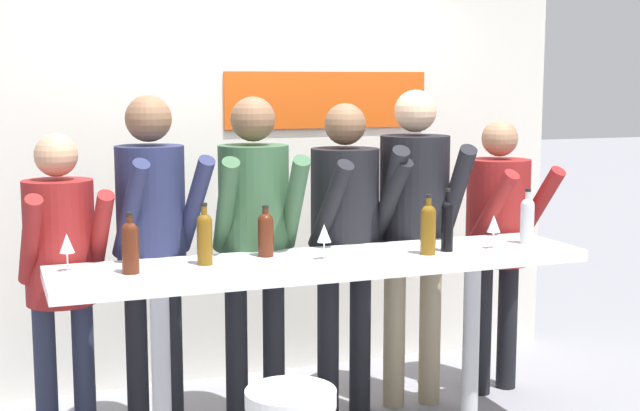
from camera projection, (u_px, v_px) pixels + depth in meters
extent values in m
cube|color=silver|center=(249.00, 174.00, 5.65)|extent=(4.28, 0.10, 2.59)
cube|color=#DB5114|center=(328.00, 100.00, 5.71)|extent=(1.37, 0.02, 0.36)
cube|color=white|center=(326.00, 264.00, 4.42)|extent=(2.68, 0.58, 0.06)
cylinder|color=#B2B2B7|center=(161.00, 377.00, 4.20)|extent=(0.09, 0.09, 0.96)
cylinder|color=#B2B2B7|center=(471.00, 341.00, 4.77)|extent=(0.09, 0.09, 0.96)
cylinder|color=white|center=(291.00, 398.00, 3.62)|extent=(0.38, 0.38, 0.07)
cylinder|color=#23283D|center=(46.00, 381.00, 4.47)|extent=(0.11, 0.11, 0.78)
cylinder|color=#23283D|center=(84.00, 375.00, 4.56)|extent=(0.11, 0.11, 0.78)
cylinder|color=maroon|center=(60.00, 242.00, 4.42)|extent=(0.39, 0.39, 0.62)
sphere|color=tan|center=(56.00, 155.00, 4.36)|extent=(0.21, 0.21, 0.21)
cylinder|color=maroon|center=(30.00, 241.00, 4.20)|extent=(0.13, 0.38, 0.48)
cylinder|color=maroon|center=(100.00, 235.00, 4.35)|extent=(0.13, 0.38, 0.48)
cylinder|color=black|center=(137.00, 364.00, 4.59)|extent=(0.11, 0.11, 0.87)
cylinder|color=black|center=(172.00, 358.00, 4.69)|extent=(0.11, 0.11, 0.87)
cylinder|color=#23284C|center=(151.00, 213.00, 4.54)|extent=(0.41, 0.41, 0.69)
sphere|color=brown|center=(148.00, 119.00, 4.47)|extent=(0.24, 0.24, 0.24)
cylinder|color=#23284C|center=(131.00, 210.00, 4.30)|extent=(0.16, 0.41, 0.53)
cylinder|color=#23284C|center=(194.00, 205.00, 4.47)|extent=(0.16, 0.41, 0.53)
cylinder|color=black|center=(237.00, 353.00, 4.78)|extent=(0.12, 0.12, 0.87)
cylinder|color=black|center=(274.00, 350.00, 4.84)|extent=(0.12, 0.12, 0.87)
cylinder|color=#335638|center=(254.00, 210.00, 4.70)|extent=(0.40, 0.40, 0.69)
sphere|color=brown|center=(253.00, 119.00, 4.63)|extent=(0.23, 0.23, 0.23)
cylinder|color=#335638|center=(226.00, 206.00, 4.49)|extent=(0.12, 0.41, 0.53)
cylinder|color=#335638|center=(294.00, 204.00, 4.58)|extent=(0.12, 0.41, 0.53)
cylinder|color=black|center=(328.00, 344.00, 4.98)|extent=(0.12, 0.12, 0.85)
cylinder|color=black|center=(360.00, 339.00, 5.08)|extent=(0.12, 0.12, 0.85)
cylinder|color=black|center=(345.00, 209.00, 4.92)|extent=(0.43, 0.43, 0.67)
sphere|color=brown|center=(345.00, 124.00, 4.86)|extent=(0.23, 0.23, 0.23)
cylinder|color=black|center=(330.00, 206.00, 4.69)|extent=(0.14, 0.41, 0.52)
cylinder|color=black|center=(388.00, 202.00, 4.86)|extent=(0.14, 0.41, 0.52)
cylinder|color=gray|center=(394.00, 332.00, 5.16)|extent=(0.13, 0.13, 0.88)
cylinder|color=gray|center=(430.00, 330.00, 5.20)|extent=(0.13, 0.13, 0.88)
cylinder|color=black|center=(414.00, 197.00, 5.07)|extent=(0.45, 0.45, 0.70)
sphere|color=#D6AD89|center=(415.00, 111.00, 5.00)|extent=(0.24, 0.24, 0.24)
cylinder|color=black|center=(391.00, 193.00, 4.86)|extent=(0.15, 0.43, 0.54)
cylinder|color=black|center=(456.00, 191.00, 4.94)|extent=(0.15, 0.43, 0.54)
cylinder|color=black|center=(481.00, 330.00, 5.36)|extent=(0.12, 0.12, 0.79)
cylinder|color=black|center=(507.00, 325.00, 5.47)|extent=(0.12, 0.12, 0.79)
cylinder|color=maroon|center=(498.00, 212.00, 5.32)|extent=(0.44, 0.44, 0.63)
sphere|color=#9E7556|center=(500.00, 138.00, 5.26)|extent=(0.22, 0.22, 0.22)
cylinder|color=maroon|center=(493.00, 210.00, 5.09)|extent=(0.16, 0.39, 0.49)
cylinder|color=maroon|center=(538.00, 205.00, 5.27)|extent=(0.16, 0.39, 0.49)
cylinder|color=black|center=(447.00, 229.00, 4.56)|extent=(0.06, 0.06, 0.23)
sphere|color=black|center=(448.00, 207.00, 4.55)|extent=(0.06, 0.06, 0.06)
cylinder|color=black|center=(448.00, 200.00, 4.54)|extent=(0.02, 0.02, 0.08)
cylinder|color=black|center=(448.00, 190.00, 4.54)|extent=(0.03, 0.03, 0.02)
cylinder|color=brown|center=(428.00, 233.00, 4.48)|extent=(0.08, 0.08, 0.21)
sphere|color=brown|center=(428.00, 212.00, 4.47)|extent=(0.08, 0.08, 0.08)
cylinder|color=brown|center=(429.00, 205.00, 4.46)|extent=(0.03, 0.03, 0.08)
cylinder|color=black|center=(429.00, 196.00, 4.45)|extent=(0.03, 0.03, 0.02)
cylinder|color=#4C1E0F|center=(130.00, 252.00, 4.04)|extent=(0.08, 0.08, 0.20)
sphere|color=#4C1E0F|center=(130.00, 231.00, 4.02)|extent=(0.08, 0.08, 0.08)
cylinder|color=#4C1E0F|center=(130.00, 223.00, 4.02)|extent=(0.03, 0.03, 0.07)
cylinder|color=black|center=(129.00, 214.00, 4.01)|extent=(0.03, 0.03, 0.01)
cylinder|color=#4C1E0F|center=(266.00, 239.00, 4.43)|extent=(0.08, 0.08, 0.18)
sphere|color=#4C1E0F|center=(266.00, 221.00, 4.42)|extent=(0.08, 0.08, 0.08)
cylinder|color=#4C1E0F|center=(265.00, 215.00, 4.42)|extent=(0.03, 0.03, 0.06)
cylinder|color=black|center=(265.00, 207.00, 4.41)|extent=(0.03, 0.03, 0.01)
cylinder|color=brown|center=(205.00, 243.00, 4.23)|extent=(0.07, 0.07, 0.21)
sphere|color=brown|center=(204.00, 222.00, 4.21)|extent=(0.07, 0.07, 0.07)
cylinder|color=brown|center=(204.00, 214.00, 4.21)|extent=(0.03, 0.03, 0.07)
cylinder|color=black|center=(204.00, 205.00, 4.20)|extent=(0.03, 0.03, 0.02)
cylinder|color=#B7BCC1|center=(527.00, 224.00, 4.78)|extent=(0.07, 0.07, 0.21)
sphere|color=#B7BCC1|center=(528.00, 205.00, 4.76)|extent=(0.07, 0.07, 0.07)
cylinder|color=#B7BCC1|center=(528.00, 198.00, 4.76)|extent=(0.03, 0.03, 0.07)
cylinder|color=black|center=(528.00, 190.00, 4.75)|extent=(0.03, 0.03, 0.02)
cylinder|color=silver|center=(68.00, 271.00, 4.10)|extent=(0.06, 0.06, 0.01)
cylinder|color=silver|center=(67.00, 261.00, 4.09)|extent=(0.01, 0.01, 0.08)
cone|color=silver|center=(67.00, 243.00, 4.08)|extent=(0.07, 0.07, 0.09)
cylinder|color=silver|center=(493.00, 248.00, 4.65)|extent=(0.06, 0.06, 0.01)
cylinder|color=silver|center=(493.00, 240.00, 4.64)|extent=(0.01, 0.01, 0.08)
cone|color=silver|center=(494.00, 224.00, 4.63)|extent=(0.07, 0.07, 0.09)
cylinder|color=silver|center=(324.00, 259.00, 4.37)|extent=(0.06, 0.06, 0.01)
cylinder|color=silver|center=(324.00, 250.00, 4.36)|extent=(0.01, 0.01, 0.08)
cone|color=silver|center=(324.00, 233.00, 4.35)|extent=(0.07, 0.07, 0.09)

